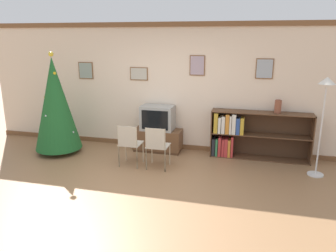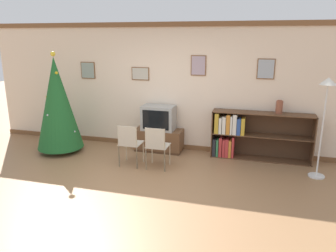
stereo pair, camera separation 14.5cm
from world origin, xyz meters
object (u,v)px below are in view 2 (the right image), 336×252
Objects in this scene: christmas_tree at (57,104)px; television at (159,118)px; vase at (279,107)px; bookshelf at (243,134)px; folding_chair_left at (129,143)px; standing_lamp at (326,102)px; folding_chair_right at (157,145)px; tv_console at (159,140)px.

christmas_tree is 2.14m from television.
bookshelf is at bearing -178.41° from vase.
television is at bearing -178.23° from vase.
folding_chair_left is 2.30m from bookshelf.
standing_lamp is at bearing -10.31° from television.
television is 1.79m from bookshelf.
folding_chair_right is 0.42× the size of bookshelf.
standing_lamp reaches higher than television.
vase is (2.15, 1.07, 0.63)m from folding_chair_right.
tv_console is 0.50m from television.
folding_chair_right is at bearing 0.00° from folding_chair_left.
folding_chair_left is at bearing -152.63° from bookshelf.
christmas_tree is at bearing -162.99° from tv_console.
standing_lamp is at bearing -24.89° from bookshelf.
bookshelf is at bearing 10.07° from christmas_tree.
television is (2.02, 0.62, -0.32)m from christmas_tree.
vase reaches higher than folding_chair_left.
tv_console is at bearing -178.29° from vase.
tv_console is at bearing 169.65° from standing_lamp.
christmas_tree reaches higher than tv_console.
folding_chair_left is 0.42× the size of bookshelf.
vase is at bearing 1.77° from television.
tv_console is 3.35m from standing_lamp.
folding_chair_left is 2.96m from vase.
tv_console is at bearing 105.12° from folding_chair_right.
standing_lamp is at bearing 7.30° from folding_chair_left.
television reaches higher than folding_chair_left.
christmas_tree is at bearing 167.70° from folding_chair_left.
christmas_tree is at bearing -179.43° from standing_lamp.
christmas_tree is 1.89m from folding_chair_left.
folding_chair_left is at bearing -105.12° from tv_console.
standing_lamp is (0.69, -0.64, 0.25)m from vase.
christmas_tree is 2.27m from tv_console.
standing_lamp is at bearing -10.35° from tv_console.
television is at bearing 16.94° from christmas_tree.
television is 3.22m from standing_lamp.
vase is at bearing 1.71° from tv_console.
television is 0.84× the size of folding_chair_left.
christmas_tree is 3.08× the size of television.
vase is (2.69, 1.07, 0.63)m from folding_chair_left.
christmas_tree is 2.07× the size of tv_console.
standing_lamp is at bearing -42.86° from vase.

